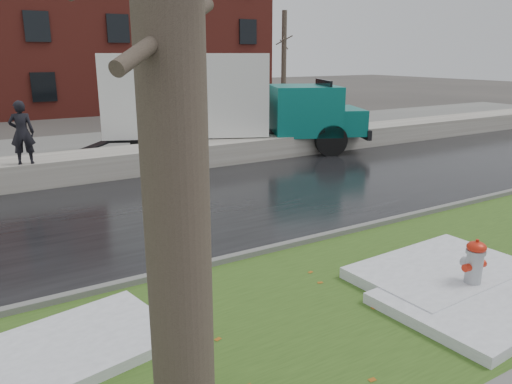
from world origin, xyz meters
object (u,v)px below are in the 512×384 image
box_truck (218,102)px  worker (22,133)px  tree (169,42)px  fire_hydrant (474,265)px

box_truck → worker: 7.12m
tree → worker: size_ratio=4.30×
fire_hydrant → tree: tree is taller
box_truck → tree: bearing=-94.9°
tree → worker: tree is taller
box_truck → worker: size_ratio=6.32×
fire_hydrant → tree: size_ratio=0.12×
fire_hydrant → box_truck: 12.34m
box_truck → worker: box_truck is taller
worker → box_truck: bearing=-151.5°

